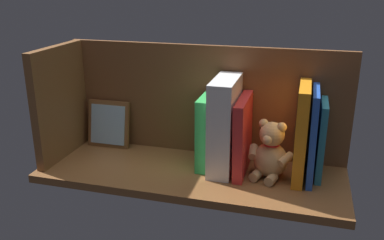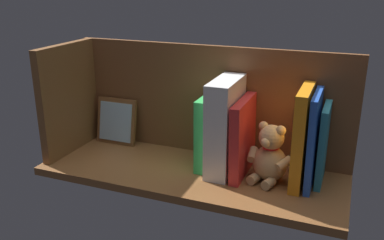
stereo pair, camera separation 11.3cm
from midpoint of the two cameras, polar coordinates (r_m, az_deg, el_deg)
name	(u,v)px [view 1 (the left image)]	position (r cm, az deg, el deg)	size (l,w,h in cm)	color
ground_plane	(192,173)	(118.77, -2.74, -7.31)	(84.72, 31.50, 2.20)	brown
shelf_back_panel	(204,100)	(124.33, -0.92, 2.68)	(84.72, 1.50, 33.08)	brown
shelf_side_divider	(60,102)	(130.11, -20.01, 2.25)	(2.40, 25.50, 33.08)	brown
book_0	(321,140)	(114.39, 14.64, -2.66)	(1.69, 12.87, 20.99)	teal
book_1	(313,135)	(112.11, 13.50, -2.05)	(1.65, 16.44, 24.52)	blue
book_2	(301,132)	(111.74, 12.01, -1.72)	(2.87, 17.05, 25.54)	orange
teddy_bear	(271,153)	(112.35, 7.91, -4.51)	(12.39, 12.03, 16.00)	tan
book_3	(243,135)	(113.78, 4.20, -2.17)	(2.64, 18.15, 21.03)	red
dictionary_thick_white	(225,125)	(114.02, 1.69, -0.72)	(6.39, 17.79, 26.08)	white
book_4	(207,130)	(117.69, -0.70, -1.49)	(3.11, 14.90, 20.62)	green
picture_frame_leaning	(109,124)	(135.61, -13.71, -0.58)	(13.67, 4.12, 14.79)	brown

